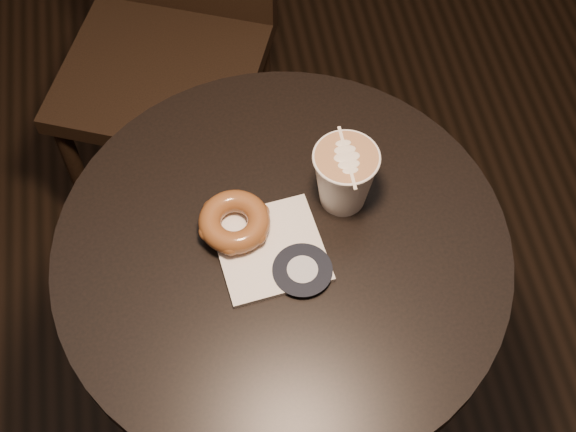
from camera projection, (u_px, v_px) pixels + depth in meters
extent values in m
plane|color=black|center=(284.00, 405.00, 1.85)|extent=(4.50, 4.50, 0.00)
cylinder|color=black|center=(282.00, 251.00, 1.23)|extent=(0.70, 0.70, 0.03)
cylinder|color=black|center=(283.00, 343.00, 1.54)|extent=(0.07, 0.07, 0.70)
cylinder|color=black|center=(284.00, 403.00, 1.85)|extent=(0.44, 0.44, 0.02)
cube|color=black|center=(162.00, 71.00, 1.76)|extent=(0.55, 0.55, 0.04)
cylinder|color=black|center=(81.00, 181.00, 1.90)|extent=(0.04, 0.04, 0.47)
cylinder|color=black|center=(226.00, 210.00, 1.85)|extent=(0.04, 0.04, 0.47)
cylinder|color=black|center=(130.00, 70.00, 2.08)|extent=(0.04, 0.04, 0.47)
cylinder|color=black|center=(264.00, 94.00, 2.03)|extent=(0.04, 0.04, 0.47)
cube|color=white|center=(270.00, 249.00, 1.21)|extent=(0.17, 0.17, 0.01)
torus|color=brown|center=(234.00, 222.00, 1.21)|extent=(0.11, 0.11, 0.04)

